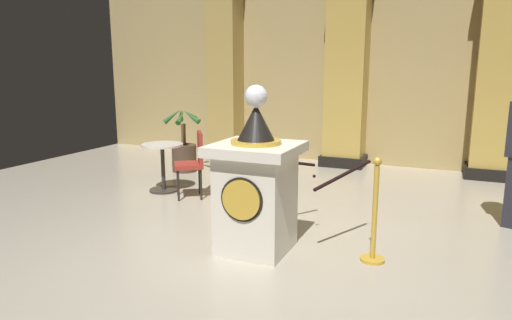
{
  "coord_description": "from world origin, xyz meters",
  "views": [
    {
      "loc": [
        1.93,
        -4.17,
        1.87
      ],
      "look_at": [
        0.12,
        -0.03,
        0.95
      ],
      "focal_mm": 32.26,
      "sensor_mm": 36.0,
      "label": 1
    }
  ],
  "objects_px": {
    "stanchion_near": "(374,226)",
    "stanchion_far": "(266,192)",
    "potted_palm_left": "(184,151)",
    "cafe_table": "(163,161)",
    "cafe_chair_red": "(194,159)",
    "pedestal_clock": "(256,187)"
  },
  "relations": [
    {
      "from": "stanchion_near",
      "to": "stanchion_far",
      "type": "height_order",
      "value": "stanchion_near"
    },
    {
      "from": "potted_palm_left",
      "to": "cafe_table",
      "type": "relative_size",
      "value": 1.61
    },
    {
      "from": "cafe_chair_red",
      "to": "stanchion_far",
      "type": "bearing_deg",
      "value": -19.63
    },
    {
      "from": "potted_palm_left",
      "to": "cafe_chair_red",
      "type": "height_order",
      "value": "potted_palm_left"
    },
    {
      "from": "pedestal_clock",
      "to": "potted_palm_left",
      "type": "xyz_separation_m",
      "value": [
        -2.67,
        2.86,
        -0.3
      ]
    },
    {
      "from": "cafe_chair_red",
      "to": "pedestal_clock",
      "type": "bearing_deg",
      "value": -42.01
    },
    {
      "from": "pedestal_clock",
      "to": "stanchion_far",
      "type": "bearing_deg",
      "value": 106.25
    },
    {
      "from": "stanchion_far",
      "to": "cafe_chair_red",
      "type": "relative_size",
      "value": 1.04
    },
    {
      "from": "stanchion_near",
      "to": "cafe_table",
      "type": "bearing_deg",
      "value": 158.07
    },
    {
      "from": "potted_palm_left",
      "to": "pedestal_clock",
      "type": "bearing_deg",
      "value": -46.98
    },
    {
      "from": "stanchion_far",
      "to": "cafe_table",
      "type": "bearing_deg",
      "value": 163.35
    },
    {
      "from": "stanchion_near",
      "to": "cafe_table",
      "type": "xyz_separation_m",
      "value": [
        -3.38,
        1.36,
        0.11
      ]
    },
    {
      "from": "cafe_chair_red",
      "to": "potted_palm_left",
      "type": "bearing_deg",
      "value": 126.94
    },
    {
      "from": "stanchion_near",
      "to": "cafe_chair_red",
      "type": "height_order",
      "value": "stanchion_near"
    },
    {
      "from": "stanchion_near",
      "to": "potted_palm_left",
      "type": "relative_size",
      "value": 0.88
    },
    {
      "from": "pedestal_clock",
      "to": "stanchion_far",
      "type": "distance_m",
      "value": 1.07
    },
    {
      "from": "stanchion_far",
      "to": "potted_palm_left",
      "type": "xyz_separation_m",
      "value": [
        -2.38,
        1.89,
        0.03
      ]
    },
    {
      "from": "stanchion_far",
      "to": "cafe_table",
      "type": "height_order",
      "value": "stanchion_far"
    },
    {
      "from": "pedestal_clock",
      "to": "cafe_chair_red",
      "type": "height_order",
      "value": "pedestal_clock"
    },
    {
      "from": "cafe_table",
      "to": "pedestal_clock",
      "type": "bearing_deg",
      "value": -35.01
    },
    {
      "from": "potted_palm_left",
      "to": "stanchion_near",
      "type": "bearing_deg",
      "value": -34.84
    },
    {
      "from": "stanchion_near",
      "to": "potted_palm_left",
      "type": "distance_m",
      "value": 4.67
    }
  ]
}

